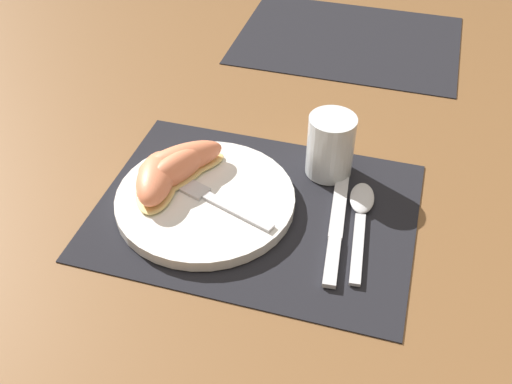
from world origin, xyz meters
name	(u,v)px	position (x,y,z in m)	size (l,w,h in m)	color
ground_plane	(256,211)	(0.00, 0.00, 0.00)	(3.00, 3.00, 0.00)	brown
placemat	(256,210)	(0.00, 0.00, 0.00)	(0.43, 0.32, 0.00)	black
placemat_far	(348,39)	(0.04, 0.53, 0.00)	(0.43, 0.32, 0.00)	black
plate	(205,200)	(-0.07, -0.01, 0.01)	(0.25, 0.25, 0.02)	white
juice_glass	(330,149)	(0.08, 0.11, 0.04)	(0.07, 0.07, 0.09)	silver
knife	(336,230)	(0.11, -0.01, 0.01)	(0.04, 0.21, 0.01)	silver
spoon	(361,211)	(0.14, 0.03, 0.01)	(0.04, 0.19, 0.01)	silver
fork	(209,197)	(-0.06, -0.01, 0.02)	(0.18, 0.08, 0.00)	silver
citrus_wedge_0	(181,161)	(-0.12, 0.03, 0.04)	(0.13, 0.13, 0.04)	#F4DB84
citrus_wedge_1	(176,170)	(-0.12, 0.01, 0.04)	(0.09, 0.12, 0.04)	#F4DB84
citrus_wedge_2	(156,180)	(-0.14, -0.02, 0.04)	(0.08, 0.12, 0.04)	#F4DB84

